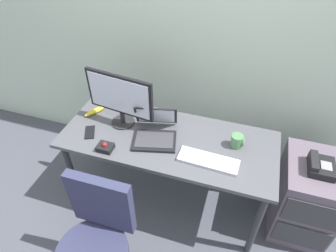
{
  "coord_description": "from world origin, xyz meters",
  "views": [
    {
      "loc": [
        0.47,
        -1.48,
        2.23
      ],
      "look_at": [
        0.0,
        0.0,
        0.88
      ],
      "focal_mm": 30.98,
      "sensor_mm": 36.0,
      "label": 1
    }
  ],
  "objects_px": {
    "monitor_main": "(120,97)",
    "laptop": "(155,131)",
    "coffee_mug": "(237,141)",
    "office_chair": "(98,249)",
    "file_cabinet": "(305,197)",
    "banana": "(95,111)",
    "keyboard": "(208,160)",
    "desk_phone": "(321,166)",
    "cell_phone": "(90,132)",
    "trackball_mouse": "(105,147)"
  },
  "relations": [
    {
      "from": "keyboard",
      "to": "banana",
      "type": "relative_size",
      "value": 2.19
    },
    {
      "from": "file_cabinet",
      "to": "keyboard",
      "type": "bearing_deg",
      "value": -161.82
    },
    {
      "from": "office_chair",
      "to": "keyboard",
      "type": "height_order",
      "value": "office_chair"
    },
    {
      "from": "monitor_main",
      "to": "banana",
      "type": "height_order",
      "value": "monitor_main"
    },
    {
      "from": "desk_phone",
      "to": "laptop",
      "type": "distance_m",
      "value": 1.17
    },
    {
      "from": "office_chair",
      "to": "laptop",
      "type": "xyz_separation_m",
      "value": [
        0.11,
        0.78,
        0.36
      ]
    },
    {
      "from": "trackball_mouse",
      "to": "monitor_main",
      "type": "bearing_deg",
      "value": 90.38
    },
    {
      "from": "office_chair",
      "to": "cell_phone",
      "type": "height_order",
      "value": "office_chair"
    },
    {
      "from": "coffee_mug",
      "to": "office_chair",
      "type": "bearing_deg",
      "value": -129.07
    },
    {
      "from": "trackball_mouse",
      "to": "cell_phone",
      "type": "distance_m",
      "value": 0.23
    },
    {
      "from": "keyboard",
      "to": "file_cabinet",
      "type": "bearing_deg",
      "value": 18.18
    },
    {
      "from": "monitor_main",
      "to": "keyboard",
      "type": "height_order",
      "value": "monitor_main"
    },
    {
      "from": "laptop",
      "to": "cell_phone",
      "type": "xyz_separation_m",
      "value": [
        -0.48,
        -0.11,
        -0.05
      ]
    },
    {
      "from": "desk_phone",
      "to": "trackball_mouse",
      "type": "bearing_deg",
      "value": -167.0
    },
    {
      "from": "laptop",
      "to": "cell_phone",
      "type": "height_order",
      "value": "laptop"
    },
    {
      "from": "trackball_mouse",
      "to": "banana",
      "type": "distance_m",
      "value": 0.44
    },
    {
      "from": "desk_phone",
      "to": "monitor_main",
      "type": "xyz_separation_m",
      "value": [
        -1.46,
        -0.03,
        0.28
      ]
    },
    {
      "from": "laptop",
      "to": "trackball_mouse",
      "type": "distance_m",
      "value": 0.37
    },
    {
      "from": "office_chair",
      "to": "banana",
      "type": "distance_m",
      "value": 1.05
    },
    {
      "from": "file_cabinet",
      "to": "office_chair",
      "type": "bearing_deg",
      "value": -145.11
    },
    {
      "from": "monitor_main",
      "to": "banana",
      "type": "xyz_separation_m",
      "value": [
        -0.27,
        0.04,
        -0.22
      ]
    },
    {
      "from": "monitor_main",
      "to": "trackball_mouse",
      "type": "distance_m",
      "value": 0.38
    },
    {
      "from": "coffee_mug",
      "to": "banana",
      "type": "distance_m",
      "value": 1.15
    },
    {
      "from": "file_cabinet",
      "to": "monitor_main",
      "type": "bearing_deg",
      "value": -178.11
    },
    {
      "from": "desk_phone",
      "to": "monitor_main",
      "type": "distance_m",
      "value": 1.48
    },
    {
      "from": "monitor_main",
      "to": "laptop",
      "type": "xyz_separation_m",
      "value": [
        0.29,
        -0.07,
        -0.19
      ]
    },
    {
      "from": "banana",
      "to": "cell_phone",
      "type": "bearing_deg",
      "value": -71.31
    },
    {
      "from": "desk_phone",
      "to": "banana",
      "type": "distance_m",
      "value": 1.73
    },
    {
      "from": "laptop",
      "to": "monitor_main",
      "type": "bearing_deg",
      "value": 166.33
    },
    {
      "from": "file_cabinet",
      "to": "banana",
      "type": "bearing_deg",
      "value": -179.88
    },
    {
      "from": "keyboard",
      "to": "banana",
      "type": "bearing_deg",
      "value": 166.2
    },
    {
      "from": "laptop",
      "to": "file_cabinet",
      "type": "bearing_deg",
      "value": 5.81
    },
    {
      "from": "desk_phone",
      "to": "cell_phone",
      "type": "height_order",
      "value": "desk_phone"
    },
    {
      "from": "laptop",
      "to": "banana",
      "type": "relative_size",
      "value": 2.01
    },
    {
      "from": "desk_phone",
      "to": "coffee_mug",
      "type": "relative_size",
      "value": 2.03
    },
    {
      "from": "coffee_mug",
      "to": "cell_phone",
      "type": "bearing_deg",
      "value": -169.76
    },
    {
      "from": "monitor_main",
      "to": "desk_phone",
      "type": "bearing_deg",
      "value": 1.25
    },
    {
      "from": "desk_phone",
      "to": "cell_phone",
      "type": "relative_size",
      "value": 1.41
    },
    {
      "from": "monitor_main",
      "to": "keyboard",
      "type": "relative_size",
      "value": 1.29
    },
    {
      "from": "banana",
      "to": "file_cabinet",
      "type": "bearing_deg",
      "value": 0.12
    },
    {
      "from": "desk_phone",
      "to": "keyboard",
      "type": "relative_size",
      "value": 0.48
    },
    {
      "from": "banana",
      "to": "monitor_main",
      "type": "bearing_deg",
      "value": -9.48
    },
    {
      "from": "cell_phone",
      "to": "keyboard",
      "type": "bearing_deg",
      "value": -26.53
    },
    {
      "from": "keyboard",
      "to": "trackball_mouse",
      "type": "xyz_separation_m",
      "value": [
        -0.72,
        -0.11,
        0.01
      ]
    },
    {
      "from": "monitor_main",
      "to": "cell_phone",
      "type": "height_order",
      "value": "monitor_main"
    },
    {
      "from": "office_chair",
      "to": "trackball_mouse",
      "type": "bearing_deg",
      "value": 108.12
    },
    {
      "from": "file_cabinet",
      "to": "banana",
      "type": "relative_size",
      "value": 3.6
    },
    {
      "from": "file_cabinet",
      "to": "trackball_mouse",
      "type": "relative_size",
      "value": 6.22
    },
    {
      "from": "cell_phone",
      "to": "desk_phone",
      "type": "bearing_deg",
      "value": -18.17
    },
    {
      "from": "file_cabinet",
      "to": "coffee_mug",
      "type": "relative_size",
      "value": 6.93
    }
  ]
}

